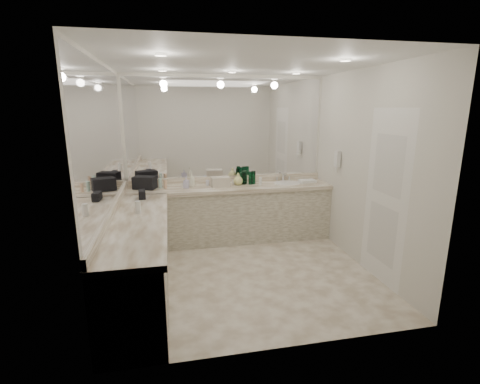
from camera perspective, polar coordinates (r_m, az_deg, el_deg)
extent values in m
plane|color=beige|center=(4.67, 0.99, -13.04)|extent=(3.20, 3.20, 0.00)
plane|color=white|center=(4.20, 1.14, 20.52)|extent=(3.20, 3.20, 0.00)
cube|color=silver|center=(5.70, -2.26, 5.60)|extent=(3.20, 0.02, 2.60)
cube|color=silver|center=(4.20, -20.76, 1.82)|extent=(0.02, 3.00, 2.60)
cube|color=silver|center=(4.85, 19.87, 3.37)|extent=(0.02, 3.00, 2.60)
cube|color=beige|center=(5.61, -1.67, -3.76)|extent=(3.20, 0.60, 0.84)
cube|color=#EEE3CF|center=(5.48, -1.68, 0.70)|extent=(3.20, 0.64, 0.06)
cube|color=beige|center=(4.14, -16.18, -10.81)|extent=(0.60, 2.40, 0.84)
cube|color=#EEE3CF|center=(3.98, -16.47, -4.89)|extent=(0.64, 2.42, 0.06)
cube|color=#EEE3CF|center=(5.74, -2.19, 2.11)|extent=(3.20, 0.04, 0.10)
cube|color=#EEE3CF|center=(4.28, -20.10, -2.76)|extent=(0.04, 3.00, 0.10)
cube|color=white|center=(5.64, -2.28, 10.37)|extent=(3.12, 0.01, 1.55)
cube|color=white|center=(4.14, -21.15, 8.27)|extent=(0.01, 2.92, 1.55)
cylinder|color=white|center=(5.72, 7.72, 1.39)|extent=(0.44, 0.44, 0.03)
cube|color=silver|center=(5.90, 7.07, 2.53)|extent=(0.24, 0.16, 0.14)
cube|color=white|center=(5.42, 15.69, 5.22)|extent=(0.06, 0.10, 0.24)
cube|color=white|center=(4.48, 22.75, -0.94)|extent=(0.02, 0.82, 2.10)
cube|color=black|center=(5.44, -15.35, 1.44)|extent=(0.37, 0.30, 0.19)
cube|color=black|center=(4.88, -15.78, -0.42)|extent=(0.11, 0.20, 0.11)
cube|color=beige|center=(5.39, -3.24, 1.68)|extent=(0.29, 0.20, 0.16)
cube|color=white|center=(5.85, 11.00, 1.80)|extent=(0.27, 0.19, 0.04)
cylinder|color=white|center=(4.21, -16.42, -2.37)|extent=(0.06, 0.06, 0.15)
imported|color=white|center=(5.45, -7.87, 2.01)|extent=(0.11, 0.11, 0.22)
imported|color=silver|center=(5.36, -8.82, 1.55)|extent=(0.10, 0.10, 0.18)
imported|color=#DFDD89|center=(5.53, -0.31, 2.17)|extent=(0.16, 0.16, 0.19)
cylinder|color=#0B4727|center=(5.59, 2.19, 2.38)|extent=(0.07, 0.07, 0.21)
cylinder|color=#0B4727|center=(5.62, 0.82, 2.44)|extent=(0.07, 0.07, 0.21)
cylinder|color=#0B4727|center=(5.56, 0.66, 2.36)|extent=(0.06, 0.06, 0.22)
cylinder|color=#0B4727|center=(5.57, 1.77, 2.32)|extent=(0.07, 0.07, 0.21)
cylinder|color=#0B4727|center=(5.60, 0.38, 2.30)|extent=(0.07, 0.07, 0.19)
cylinder|color=white|center=(5.51, 3.35, 1.76)|extent=(0.05, 0.05, 0.13)
cylinder|color=#E0B28C|center=(5.41, -12.17, 1.27)|extent=(0.05, 0.05, 0.13)
cylinder|color=white|center=(5.60, -1.05, 1.68)|extent=(0.04, 0.04, 0.07)
cylinder|color=white|center=(5.37, -9.39, 0.99)|extent=(0.04, 0.04, 0.07)
cylinder|color=silver|center=(5.45, -12.97, 1.42)|extent=(0.05, 0.05, 0.15)
cylinder|color=#E0B28C|center=(5.64, -0.82, 1.71)|extent=(0.05, 0.05, 0.06)
cylinder|color=silver|center=(5.52, -5.34, 1.50)|extent=(0.06, 0.06, 0.08)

